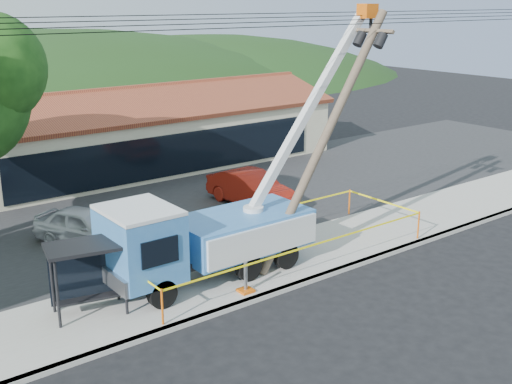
{
  "coord_description": "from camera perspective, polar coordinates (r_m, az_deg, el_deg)",
  "views": [
    {
      "loc": [
        -12.74,
        -12.71,
        9.27
      ],
      "look_at": [
        0.88,
        5.0,
        2.55
      ],
      "focal_mm": 45.0,
      "sensor_mm": 36.0,
      "label": 1
    }
  ],
  "objects": [
    {
      "name": "ground",
      "position": [
        20.24,
        6.79,
        -10.64
      ],
      "size": [
        120.0,
        120.0,
        0.0
      ],
      "primitive_type": "plane",
      "color": "black",
      "rests_on": "ground"
    },
    {
      "name": "curb",
      "position": [
        21.59,
        2.88,
        -8.49
      ],
      "size": [
        60.0,
        0.25,
        0.15
      ],
      "primitive_type": "cube",
      "color": "#A9A79E",
      "rests_on": "ground"
    },
    {
      "name": "sidewalk",
      "position": [
        22.93,
        -0.22,
        -6.89
      ],
      "size": [
        60.0,
        4.0,
        0.15
      ],
      "primitive_type": "cube",
      "color": "#A9A79E",
      "rests_on": "ground"
    },
    {
      "name": "parking_lot",
      "position": [
        29.29,
        -9.77,
        -1.85
      ],
      "size": [
        60.0,
        12.0,
        0.1
      ],
      "primitive_type": "cube",
      "color": "#28282B",
      "rests_on": "ground"
    },
    {
      "name": "strip_mall",
      "position": [
        37.46,
        -10.28,
        5.1
      ],
      "size": [
        22.5,
        8.53,
        4.67
      ],
      "color": "beige",
      "rests_on": "ground"
    },
    {
      "name": "hill_center",
      "position": [
        72.02,
        -19.05,
        8.45
      ],
      "size": [
        89.6,
        64.0,
        32.0
      ],
      "primitive_type": "ellipsoid",
      "color": "#203E16",
      "rests_on": "ground"
    },
    {
      "name": "hill_east",
      "position": [
        80.6,
        -5.35,
        10.07
      ],
      "size": [
        72.8,
        52.0,
        26.0
      ],
      "primitive_type": "ellipsoid",
      "color": "#203E16",
      "rests_on": "ground"
    },
    {
      "name": "utility_truck",
      "position": [
        21.62,
        -4.55,
        -3.65
      ],
      "size": [
        11.06,
        3.99,
        8.97
      ],
      "color": "black",
      "rests_on": "ground"
    },
    {
      "name": "leaning_pole",
      "position": [
        22.85,
        6.56,
        5.73
      ],
      "size": [
        5.76,
        1.79,
        8.89
      ],
      "color": "brown",
      "rests_on": "ground"
    },
    {
      "name": "bus_shelter",
      "position": [
        19.89,
        -14.87,
        -5.99
      ],
      "size": [
        2.57,
        1.89,
        2.24
      ],
      "rotation": [
        0.0,
        0.0,
        -0.22
      ],
      "color": "black",
      "rests_on": "ground"
    },
    {
      "name": "caution_tape",
      "position": [
        23.39,
        1.71,
        -4.03
      ],
      "size": [
        11.61,
        3.86,
        1.12
      ],
      "color": "#DD590C",
      "rests_on": "ground"
    },
    {
      "name": "car_silver",
      "position": [
        26.0,
        -14.69,
        -4.71
      ],
      "size": [
        3.53,
        4.64,
        1.47
      ],
      "primitive_type": "imported",
      "rotation": [
        0.0,
        0.0,
        0.48
      ],
      "color": "silver",
      "rests_on": "ground"
    },
    {
      "name": "car_red",
      "position": [
        29.84,
        -0.41,
        -1.35
      ],
      "size": [
        1.99,
        4.9,
        1.58
      ],
      "primitive_type": "imported",
      "rotation": [
        0.0,
        0.0,
        0.07
      ],
      "color": "#A91E10",
      "rests_on": "ground"
    }
  ]
}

